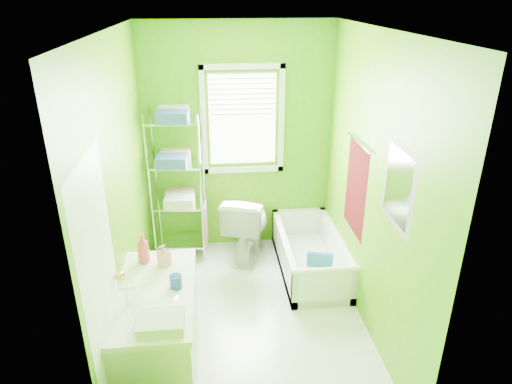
{
  "coord_description": "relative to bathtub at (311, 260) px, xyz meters",
  "views": [
    {
      "loc": [
        -0.32,
        -3.48,
        2.86
      ],
      "look_at": [
        0.07,
        0.25,
        1.2
      ],
      "focal_mm": 32.0,
      "sensor_mm": 36.0,
      "label": 1
    }
  ],
  "objects": [
    {
      "name": "ground",
      "position": [
        -0.73,
        -0.71,
        -0.14
      ],
      "size": [
        2.9,
        2.9,
        0.0
      ],
      "primitive_type": "plane",
      "color": "silver",
      "rests_on": "ground"
    },
    {
      "name": "room_envelope",
      "position": [
        -0.73,
        -0.71,
        1.4
      ],
      "size": [
        2.14,
        2.94,
        2.62
      ],
      "color": "#448C06",
      "rests_on": "ground"
    },
    {
      "name": "window",
      "position": [
        -0.68,
        0.71,
        1.47
      ],
      "size": [
        0.92,
        0.05,
        1.22
      ],
      "color": "white",
      "rests_on": "ground"
    },
    {
      "name": "door",
      "position": [
        -1.76,
        -1.71,
        0.86
      ],
      "size": [
        0.09,
        0.8,
        2.0
      ],
      "color": "white",
      "rests_on": "ground"
    },
    {
      "name": "right_wall_decor",
      "position": [
        0.31,
        -0.73,
        1.18
      ],
      "size": [
        0.04,
        1.48,
        1.17
      ],
      "color": "#47080A",
      "rests_on": "ground"
    },
    {
      "name": "bathtub",
      "position": [
        0.0,
        0.0,
        0.0
      ],
      "size": [
        0.65,
        1.39,
        0.45
      ],
      "color": "white",
      "rests_on": "ground"
    },
    {
      "name": "toilet",
      "position": [
        -0.66,
        0.42,
        0.26
      ],
      "size": [
        0.67,
        0.89,
        0.81
      ],
      "primitive_type": "imported",
      "rotation": [
        0.0,
        0.0,
        2.83
      ],
      "color": "white",
      "rests_on": "ground"
    },
    {
      "name": "vanity",
      "position": [
        -1.5,
        -1.39,
        0.31
      ],
      "size": [
        0.58,
        1.13,
        1.11
      ],
      "color": "silver",
      "rests_on": "ground"
    },
    {
      "name": "wire_shelf_unit",
      "position": [
        -1.41,
        0.55,
        0.92
      ],
      "size": [
        0.61,
        0.49,
        1.74
      ],
      "color": "silver",
      "rests_on": "ground"
    }
  ]
}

